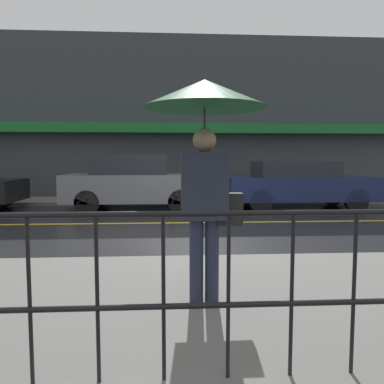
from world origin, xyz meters
name	(u,v)px	position (x,y,z in m)	size (l,w,h in m)	color
ground_plane	(184,223)	(0.00, 0.00, 0.00)	(80.00, 80.00, 0.00)	#262628
sidewalk_near	(206,303)	(0.00, -5.02, 0.06)	(28.00, 3.19, 0.12)	slate
sidewalk_far	(179,200)	(0.00, 4.45, 0.06)	(28.00, 2.06, 0.12)	slate
lane_marking	(184,223)	(0.00, 0.00, 0.00)	(25.20, 0.12, 0.01)	gold
building_storefront	(178,118)	(0.00, 5.61, 3.00)	(28.00, 0.85, 6.04)	#383D42
railing_foreground	(228,273)	(0.00, -6.37, 0.76)	(12.00, 0.04, 1.03)	black
pedestrian	(205,122)	(-0.02, -5.12, 1.78)	(1.13, 1.13, 2.04)	#23283D
car_grey	(135,182)	(-1.31, 2.31, 0.81)	(3.97, 1.93, 1.59)	slate
car_navy	(298,184)	(3.49, 2.31, 0.73)	(4.37, 1.73, 1.41)	#19234C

